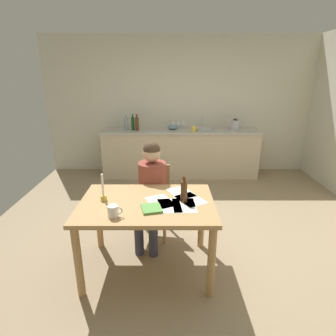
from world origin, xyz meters
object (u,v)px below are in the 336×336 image
object	(u,v)px
wine_glass_by_kettle	(178,123)
teacup_on_counter	(194,129)
wine_glass_back_left	(173,123)
bottle_vinegar	(133,123)
book_magazine	(152,208)
mixing_bowl	(173,127)
sink_unit	(204,128)
coffee_mug	(113,211)
dining_table	(147,212)
person_seated	(151,187)
wine_glass_near_sink	(183,123)
bottle_oil	(126,124)
wine_bottle_on_table	(184,191)
chair_at_table	(154,197)
candlestick	(103,193)
stovetop_kettle	(235,124)
bottle_wine_red	(137,124)

from	to	relation	value
wine_glass_by_kettle	teacup_on_counter	size ratio (longest dim) A/B	1.22
wine_glass_back_left	bottle_vinegar	bearing A→B (deg)	-166.21
book_magazine	bottle_vinegar	world-z (taller)	bottle_vinegar
mixing_bowl	sink_unit	bearing A→B (deg)	-3.28
bottle_vinegar	wine_glass_by_kettle	size ratio (longest dim) A/B	1.94
coffee_mug	dining_table	bearing A→B (deg)	47.04
mixing_bowl	wine_glass_by_kettle	bearing A→B (deg)	46.73
coffee_mug	mixing_bowl	world-z (taller)	mixing_bowl
person_seated	wine_glass_near_sink	xyz separation A→B (m)	(0.49, 2.40, 0.33)
bottle_vinegar	wine_glass_near_sink	world-z (taller)	bottle_vinegar
person_seated	bottle_oil	world-z (taller)	person_seated
person_seated	mixing_bowl	bearing A→B (deg)	82.95
mixing_bowl	wine_glass_back_left	world-z (taller)	wine_glass_back_left
wine_bottle_on_table	bottle_vinegar	size ratio (longest dim) A/B	0.88
sink_unit	wine_glass_by_kettle	size ratio (longest dim) A/B	2.34
chair_at_table	wine_glass_by_kettle	world-z (taller)	wine_glass_by_kettle
wine_glass_by_kettle	candlestick	bearing A→B (deg)	-105.70
wine_bottle_on_table	stovetop_kettle	size ratio (longest dim) A/B	1.19
chair_at_table	bottle_wine_red	world-z (taller)	bottle_wine_red
chair_at_table	candlestick	xyz separation A→B (m)	(-0.44, -0.64, 0.34)
chair_at_table	bottle_oil	distance (m)	2.25
coffee_mug	bottle_vinegar	size ratio (longest dim) A/B	0.43
coffee_mug	wine_glass_near_sink	size ratio (longest dim) A/B	0.84
bottle_wine_red	wine_glass_near_sink	bearing A→B (deg)	14.15
mixing_bowl	teacup_on_counter	distance (m)	0.42
wine_bottle_on_table	sink_unit	distance (m)	2.83
teacup_on_counter	coffee_mug	bearing A→B (deg)	-107.82
wine_glass_by_kettle	teacup_on_counter	world-z (taller)	wine_glass_by_kettle
wine_glass_by_kettle	bottle_vinegar	bearing A→B (deg)	-167.77
stovetop_kettle	teacup_on_counter	distance (m)	0.80
person_seated	teacup_on_counter	distance (m)	2.22
book_magazine	bottle_vinegar	xyz separation A→B (m)	(-0.51, 2.90, 0.27)
bottle_vinegar	candlestick	bearing A→B (deg)	-89.19
bottle_wine_red	teacup_on_counter	size ratio (longest dim) A/B	2.39
bottle_oil	person_seated	bearing A→B (deg)	-75.18
wine_bottle_on_table	stovetop_kettle	world-z (taller)	stovetop_kettle
person_seated	wine_bottle_on_table	bearing A→B (deg)	-56.79
dining_table	bottle_wine_red	xyz separation A→B (m)	(-0.37, 2.71, 0.39)
coffee_mug	mixing_bowl	distance (m)	3.15
bottle_wine_red	mixing_bowl	world-z (taller)	bottle_wine_red
chair_at_table	book_magazine	distance (m)	0.87
coffee_mug	wine_glass_by_kettle	bearing A→B (deg)	78.37
dining_table	sink_unit	xyz separation A→B (m)	(0.88, 2.78, 0.28)
bottle_oil	mixing_bowl	world-z (taller)	bottle_oil
person_seated	candlestick	size ratio (longest dim) A/B	4.42
candlestick	bottle_wine_red	distance (m)	2.68
sink_unit	bottle_wine_red	size ratio (longest dim) A/B	1.19
stovetop_kettle	wine_glass_by_kettle	distance (m)	1.07
person_seated	coffee_mug	distance (m)	0.86
wine_bottle_on_table	teacup_on_counter	distance (m)	2.65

